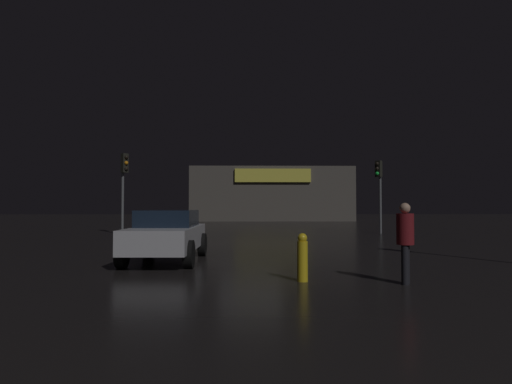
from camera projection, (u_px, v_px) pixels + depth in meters
name	position (u px, v px, depth m)	size (l,w,h in m)	color
ground_plane	(251.00, 245.00, 17.30)	(120.00, 120.00, 0.00)	black
store_building	(270.00, 195.00, 46.76)	(16.35, 9.14, 5.45)	#4C4742
traffic_signal_main	(379.00, 181.00, 24.23)	(0.42, 0.42, 4.06)	#595B60
traffic_signal_cross_left	(124.00, 176.00, 23.18)	(0.43, 0.41, 4.34)	#595B60
car_near	(167.00, 234.00, 12.15)	(1.95, 4.07, 1.43)	#B7B7BF
pedestrian	(405.00, 237.00, 8.63)	(0.46, 0.46, 1.61)	black
fire_hydrant	(302.00, 257.00, 8.92)	(0.22, 0.22, 0.99)	gold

